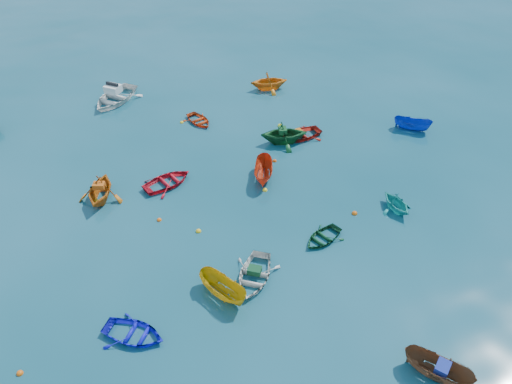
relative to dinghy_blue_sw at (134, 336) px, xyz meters
name	(u,v)px	position (x,y,z in m)	size (l,w,h in m)	color
ground	(291,248)	(9.42, 2.32, 0.00)	(160.00, 160.00, 0.00)	#0A3C4C
dinghy_blue_sw	(134,336)	(0.00, 0.00, 0.00)	(2.18, 3.05, 0.63)	#1012CF
dinghy_white_near	(254,278)	(6.62, 1.08, 0.00)	(2.41, 3.37, 0.70)	beige
sampan_brown_mid	(435,376)	(11.72, -7.28, 0.00)	(1.16, 3.08, 1.19)	brown
dinghy_orange_w	(102,199)	(0.38, 11.02, 0.00)	(2.80, 3.24, 1.71)	#C46012
sampan_yellow_mid	(224,295)	(4.74, 0.65, 0.00)	(1.18, 3.13, 1.21)	gold
dinghy_green_e	(322,239)	(11.39, 2.24, 0.00)	(1.85, 2.59, 0.54)	#0F4424
dinghy_cyan_se	(395,209)	(16.84, 2.81, 0.00)	(2.02, 2.34, 1.23)	teal
dinghy_red_nw	(168,184)	(4.64, 10.82, 0.00)	(2.38, 3.32, 0.69)	red
sampan_orange_n	(264,178)	(10.71, 8.97, 0.00)	(1.21, 3.21, 1.24)	red
dinghy_green_n	(284,142)	(13.81, 12.35, 0.00)	(2.90, 3.36, 1.77)	#125024
dinghy_red_ne	(300,137)	(15.23, 12.52, 0.00)	(2.40, 3.35, 0.69)	#AD180E
sampan_blue_far	(411,129)	(23.59, 10.12, 0.00)	(1.06, 2.82, 1.09)	#0E31B4
dinghy_red_far	(199,122)	(9.00, 17.58, 0.00)	(1.90, 2.66, 0.55)	red
dinghy_orange_far	(269,89)	(16.36, 20.57, 0.00)	(2.73, 3.17, 1.67)	orange
motorboat_white	(115,101)	(3.66, 23.63, 0.00)	(3.41, 4.77, 1.59)	silver
tarp_green_a	(255,270)	(6.68, 1.16, 0.52)	(0.70, 0.53, 0.34)	#104224
tarp_blue_a	(443,368)	(11.80, -7.40, 0.77)	(0.73, 0.55, 0.35)	navy
tarp_orange_a	(99,186)	(0.40, 11.07, 1.02)	(0.70, 0.53, 0.34)	#C75614
tarp_green_b	(283,130)	(13.71, 12.38, 1.06)	(0.72, 0.54, 0.35)	#124A20
tarp_orange_b	(299,132)	(15.13, 12.51, 0.49)	(0.61, 0.46, 0.29)	#BF6113
buoy_or_a	(20,374)	(-5.07, 0.09, 0.00)	(0.31, 0.31, 0.31)	#E0580C
buoy_ye_a	(198,231)	(5.05, 5.71, 0.00)	(0.33, 0.33, 0.33)	yellow
buoy_or_b	(354,214)	(14.30, 3.43, 0.00)	(0.35, 0.35, 0.35)	#D1550B
buoy_ye_b	(96,201)	(0.00, 10.94, 0.00)	(0.32, 0.32, 0.32)	yellow
buoy_or_c	(159,220)	(3.20, 7.59, 0.00)	(0.30, 0.30, 0.30)	#F85C0D
buoy_ye_c	(265,190)	(10.22, 7.70, 0.00)	(0.32, 0.32, 0.32)	yellow
buoy_or_d	(287,139)	(14.27, 12.69, 0.00)	(0.36, 0.36, 0.36)	#FD5C0D
buoy_ye_d	(182,123)	(7.75, 18.06, 0.00)	(0.29, 0.29, 0.29)	yellow
buoy_or_e	(275,161)	(12.19, 10.43, 0.00)	(0.30, 0.30, 0.30)	#DE4B0C
buoy_ye_e	(280,126)	(14.57, 14.54, 0.00)	(0.39, 0.39, 0.39)	yellow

